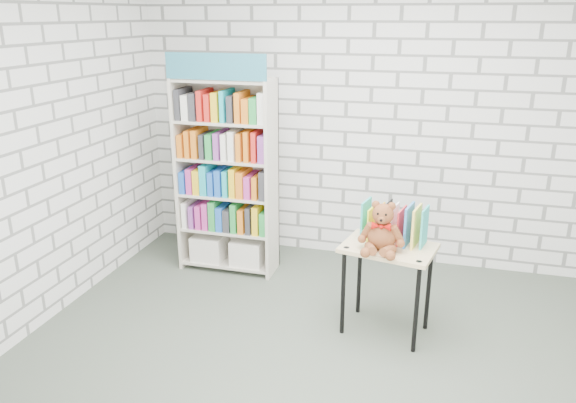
# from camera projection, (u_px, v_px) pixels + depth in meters

# --- Properties ---
(ground) EXTENTS (4.50, 4.50, 0.00)m
(ground) POSITION_uv_depth(u_px,v_px,m) (322.00, 367.00, 3.91)
(ground) COLOR #454E42
(ground) RESTS_ON ground
(room_shell) EXTENTS (4.52, 4.02, 2.81)m
(room_shell) POSITION_uv_depth(u_px,v_px,m) (327.00, 111.00, 3.34)
(room_shell) COLOR silver
(room_shell) RESTS_ON ground
(bookshelf) EXTENTS (0.90, 0.35, 2.03)m
(bookshelf) POSITION_uv_depth(u_px,v_px,m) (227.00, 175.00, 5.16)
(bookshelf) COLOR beige
(bookshelf) RESTS_ON ground
(display_table) EXTENTS (0.74, 0.58, 0.71)m
(display_table) POSITION_uv_depth(u_px,v_px,m) (388.00, 258.00, 4.16)
(display_table) COLOR #D7BC81
(display_table) RESTS_ON ground
(table_books) EXTENTS (0.49, 0.29, 0.27)m
(table_books) POSITION_uv_depth(u_px,v_px,m) (394.00, 224.00, 4.18)
(table_books) COLOR #28AFAA
(table_books) RESTS_ON display_table
(teddy_bear) EXTENTS (0.34, 0.31, 0.36)m
(teddy_bear) POSITION_uv_depth(u_px,v_px,m) (382.00, 232.00, 4.01)
(teddy_bear) COLOR brown
(teddy_bear) RESTS_ON display_table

